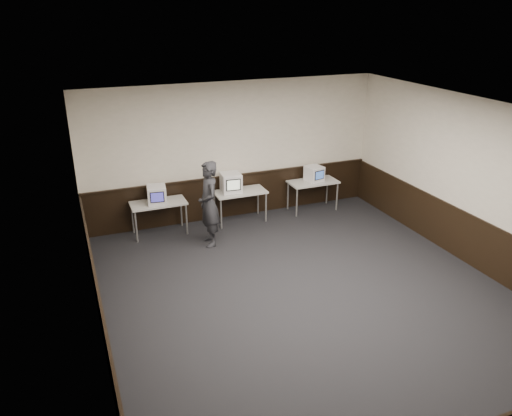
{
  "coord_description": "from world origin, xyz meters",
  "views": [
    {
      "loc": [
        -3.64,
        -6.58,
        4.76
      ],
      "look_at": [
        -0.39,
        1.6,
        1.15
      ],
      "focal_mm": 35.0,
      "sensor_mm": 36.0,
      "label": 1
    }
  ],
  "objects": [
    {
      "name": "floor",
      "position": [
        0.0,
        0.0,
        0.0
      ],
      "size": [
        8.0,
        8.0,
        0.0
      ],
      "primitive_type": "plane",
      "color": "black",
      "rests_on": "ground"
    },
    {
      "name": "ceiling",
      "position": [
        0.0,
        0.0,
        3.2
      ],
      "size": [
        8.0,
        8.0,
        0.0
      ],
      "primitive_type": "plane",
      "rotation": [
        3.14,
        0.0,
        0.0
      ],
      "color": "white",
      "rests_on": "back_wall"
    },
    {
      "name": "back_wall",
      "position": [
        0.0,
        4.0,
        1.6
      ],
      "size": [
        7.0,
        0.0,
        7.0
      ],
      "primitive_type": "plane",
      "rotation": [
        1.57,
        0.0,
        0.0
      ],
      "color": "beige",
      "rests_on": "ground"
    },
    {
      "name": "left_wall",
      "position": [
        -3.5,
        0.0,
        1.6
      ],
      "size": [
        0.0,
        8.0,
        8.0
      ],
      "primitive_type": "plane",
      "rotation": [
        1.57,
        0.0,
        1.57
      ],
      "color": "beige",
      "rests_on": "ground"
    },
    {
      "name": "right_wall",
      "position": [
        3.5,
        0.0,
        1.6
      ],
      "size": [
        0.0,
        8.0,
        8.0
      ],
      "primitive_type": "plane",
      "rotation": [
        1.57,
        0.0,
        -1.57
      ],
      "color": "beige",
      "rests_on": "ground"
    },
    {
      "name": "wainscot_back",
      "position": [
        0.0,
        3.98,
        0.5
      ],
      "size": [
        6.98,
        0.04,
        1.0
      ],
      "primitive_type": "cube",
      "color": "black",
      "rests_on": "back_wall"
    },
    {
      "name": "wainscot_left",
      "position": [
        -3.48,
        0.0,
        0.5
      ],
      "size": [
        0.04,
        7.98,
        1.0
      ],
      "primitive_type": "cube",
      "color": "black",
      "rests_on": "left_wall"
    },
    {
      "name": "wainscot_right",
      "position": [
        3.48,
        0.0,
        0.5
      ],
      "size": [
        0.04,
        7.98,
        1.0
      ],
      "primitive_type": "cube",
      "color": "black",
      "rests_on": "right_wall"
    },
    {
      "name": "wainscot_rail",
      "position": [
        0.0,
        3.96,
        1.02
      ],
      "size": [
        6.98,
        0.06,
        0.04
      ],
      "primitive_type": "cube",
      "color": "black",
      "rests_on": "wainscot_back"
    },
    {
      "name": "desk_left",
      "position": [
        -1.9,
        3.6,
        0.68
      ],
      "size": [
        1.2,
        0.6,
        0.75
      ],
      "color": "beige",
      "rests_on": "ground"
    },
    {
      "name": "desk_center",
      "position": [
        0.0,
        3.6,
        0.68
      ],
      "size": [
        1.2,
        0.6,
        0.75
      ],
      "color": "beige",
      "rests_on": "ground"
    },
    {
      "name": "desk_right",
      "position": [
        1.9,
        3.6,
        0.68
      ],
      "size": [
        1.2,
        0.6,
        0.75
      ],
      "color": "beige",
      "rests_on": "ground"
    },
    {
      "name": "emac_left",
      "position": [
        -1.93,
        3.55,
        0.95
      ],
      "size": [
        0.45,
        0.47,
        0.4
      ],
      "rotation": [
        0.0,
        0.0,
        -0.14
      ],
      "color": "white",
      "rests_on": "desk_left"
    },
    {
      "name": "emac_center",
      "position": [
        -0.2,
        3.64,
        0.97
      ],
      "size": [
        0.49,
        0.52,
        0.45
      ],
      "rotation": [
        0.0,
        0.0,
        -0.09
      ],
      "color": "white",
      "rests_on": "desk_center"
    },
    {
      "name": "emac_right",
      "position": [
        1.93,
        3.61,
        0.94
      ],
      "size": [
        0.45,
        0.46,
        0.37
      ],
      "rotation": [
        0.0,
        0.0,
        0.21
      ],
      "color": "white",
      "rests_on": "desk_right"
    },
    {
      "name": "person",
      "position": [
        -1.01,
        2.7,
        0.91
      ],
      "size": [
        0.45,
        0.67,
        1.83
      ],
      "primitive_type": "imported",
      "rotation": [
        0.0,
        0.0,
        -1.58
      ],
      "color": "#27282D",
      "rests_on": "ground"
    }
  ]
}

